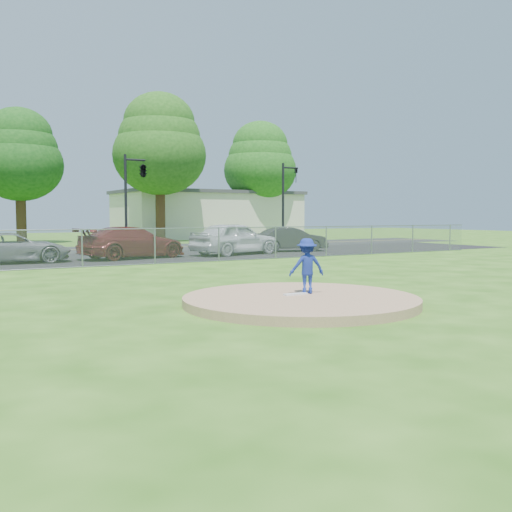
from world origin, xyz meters
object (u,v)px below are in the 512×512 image
Objects in this scene: parked_car_charcoal at (290,239)px; tree_center at (19,154)px; parked_car_darkred at (133,242)px; tree_right at (160,144)px; commercial_building at (207,214)px; traffic_signal_right at (286,196)px; tree_far_right at (260,161)px; pitcher at (307,266)px; parked_car_gray at (14,248)px; parked_car_pearl at (235,238)px; traffic_signal_center at (141,172)px.

tree_center is at bearing 45.58° from parked_car_charcoal.
tree_right is at bearing -36.99° from parked_car_darkred.
tree_right reaches higher than parked_car_darkred.
commercial_building is 17.99m from tree_center.
commercial_building is 16.14m from traffic_signal_right.
traffic_signal_right reaches higher than parked_car_charcoal.
tree_far_right reaches higher than parked_car_charcoal.
commercial_building is 1.41× the size of tree_right.
tree_center is 7.52× the size of pitcher.
commercial_building is at bearing -45.05° from parked_car_darkred.
traffic_signal_right is (-5.76, -13.00, -3.70)m from tree_far_right.
parked_car_gray is at bearing -131.75° from commercial_building.
tree_center is at bearing -177.27° from tree_far_right.
traffic_signal_right is 7.28m from parked_car_charcoal.
parked_car_gray is 5.24m from parked_car_darkred.
tree_far_right is at bearing -102.83° from pitcher.
parked_car_pearl reaches higher than parked_car_charcoal.
pitcher is (-13.86, -21.72, -2.51)m from traffic_signal_right.
parked_car_darkred is (-14.77, -22.43, -1.40)m from commercial_building.
tree_far_right reaches higher than parked_car_darkred.
tree_far_right is at bearing -36.87° from commercial_building.
parked_car_pearl is at bearing -95.92° from pitcher.
pitcher is at bearing -112.50° from commercial_building.
tree_far_right is (11.00, 3.00, -0.59)m from tree_right.
commercial_building is 22.47m from parked_car_charcoal.
tree_right is 8.89× the size of pitcher.
traffic_signal_center reaches higher than commercial_building.
parked_car_darkred is (-2.74, -6.43, -3.85)m from traffic_signal_center.
parked_car_charcoal is at bearing -56.65° from tree_center.
commercial_building is at bearing 40.60° from tree_right.
tree_right is 11.60m from traffic_signal_center.
tree_far_right is (4.00, -3.00, 4.90)m from commercial_building.
pitcher is (1.38, -33.72, -5.61)m from tree_center.
traffic_signal_right reaches higher than parked_car_darkred.
parked_car_gray is at bearing 104.69° from parked_car_charcoal.
tree_right is 33.56m from pitcher.
traffic_signal_center is at bearing -116.71° from tree_right.
tree_right reaches higher than pitcher.
traffic_signal_center is 22.33m from pitcher.
parked_car_pearl is at bearing -67.58° from tree_center.
parked_car_gray is at bearing 75.65° from parked_car_pearl.
tree_right is 2.08× the size of traffic_signal_center.
tree_far_right is at bearing -49.44° from parked_car_gray.
parked_car_charcoal is (11.70, -17.78, -5.78)m from tree_center.
tree_right is at bearing -88.56° from pitcher.
parked_car_gray is 14.73m from parked_car_charcoal.
tree_center is at bearing 141.78° from traffic_signal_right.
traffic_signal_center is 1.20× the size of parked_car_gray.
tree_center is 19.55m from parked_car_gray.
commercial_building is 24.47m from parked_car_pearl.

